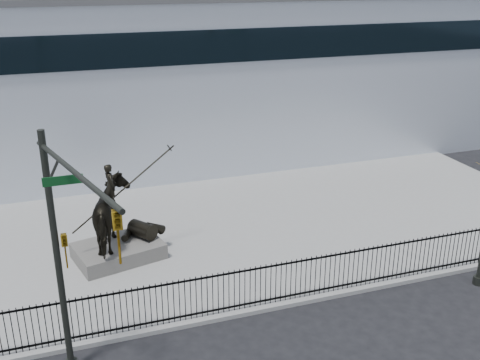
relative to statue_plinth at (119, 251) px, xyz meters
name	(u,v)px	position (x,y,z in m)	size (l,w,h in m)	color
ground	(301,325)	(4.91, -6.03, -0.44)	(120.00, 120.00, 0.00)	black
plaza	(232,231)	(4.91, 0.97, -0.37)	(30.00, 12.00, 0.15)	gray
building	(165,75)	(4.91, 13.97, 4.06)	(44.00, 14.00, 9.00)	silver
picket_fence	(286,281)	(4.91, -4.78, 0.46)	(22.10, 0.10, 1.50)	black
statue_plinth	(119,251)	(0.00, 0.00, 0.00)	(3.14, 2.16, 0.59)	#625E5A
equestrian_statue	(117,214)	(0.06, 0.01, 1.53)	(3.92, 2.91, 3.41)	black
traffic_signal_left	(67,255)	(-1.84, -6.65, 3.59)	(1.52, 4.84, 7.00)	black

